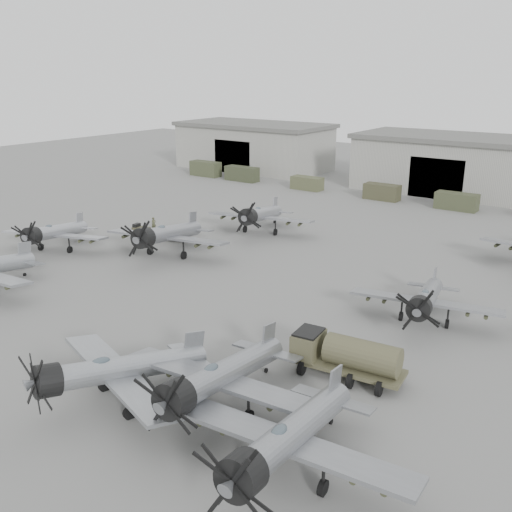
{
  "coord_description": "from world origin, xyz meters",
  "views": [
    {
      "loc": [
        26.99,
        -27.99,
        18.17
      ],
      "look_at": [
        -1.02,
        11.07,
        2.5
      ],
      "focal_mm": 40.0,
      "sensor_mm": 36.0,
      "label": 1
    }
  ],
  "objects_px": {
    "aircraft_near_2": "(285,440)",
    "aircraft_mid_2": "(425,299)",
    "aircraft_extra_398": "(218,377)",
    "fuel_tanker": "(346,354)",
    "aircraft_far_0": "(260,215)",
    "aircraft_mid_0": "(53,233)",
    "aircraft_mid_1": "(165,234)",
    "ground_crew": "(154,224)",
    "tug_trailer": "(152,233)",
    "aircraft_near_1": "(112,371)"
  },
  "relations": [
    {
      "from": "aircraft_mid_0",
      "to": "aircraft_near_1",
      "type": "bearing_deg",
      "value": -50.5
    },
    {
      "from": "aircraft_near_1",
      "to": "aircraft_extra_398",
      "type": "relative_size",
      "value": 0.95
    },
    {
      "from": "aircraft_mid_0",
      "to": "aircraft_extra_398",
      "type": "relative_size",
      "value": 0.92
    },
    {
      "from": "aircraft_mid_0",
      "to": "aircraft_mid_2",
      "type": "bearing_deg",
      "value": -13.1
    },
    {
      "from": "aircraft_extra_398",
      "to": "aircraft_far_0",
      "type": "bearing_deg",
      "value": 117.22
    },
    {
      "from": "aircraft_near_2",
      "to": "aircraft_mid_2",
      "type": "relative_size",
      "value": 1.1
    },
    {
      "from": "aircraft_extra_398",
      "to": "fuel_tanker",
      "type": "xyz_separation_m",
      "value": [
        3.87,
        7.74,
        -0.71
      ]
    },
    {
      "from": "aircraft_mid_1",
      "to": "tug_trailer",
      "type": "xyz_separation_m",
      "value": [
        -6.45,
        4.38,
        -1.87
      ]
    },
    {
      "from": "aircraft_mid_2",
      "to": "aircraft_far_0",
      "type": "bearing_deg",
      "value": 139.99
    },
    {
      "from": "aircraft_near_2",
      "to": "aircraft_mid_0",
      "type": "xyz_separation_m",
      "value": [
        -38.87,
        15.5,
        -0.16
      ]
    },
    {
      "from": "aircraft_mid_0",
      "to": "fuel_tanker",
      "type": "distance_m",
      "value": 37.13
    },
    {
      "from": "aircraft_extra_398",
      "to": "tug_trailer",
      "type": "relative_size",
      "value": 1.77
    },
    {
      "from": "aircraft_extra_398",
      "to": "fuel_tanker",
      "type": "bearing_deg",
      "value": 58.89
    },
    {
      "from": "aircraft_mid_2",
      "to": "fuel_tanker",
      "type": "xyz_separation_m",
      "value": [
        -1.22,
        -10.29,
        -0.49
      ]
    },
    {
      "from": "aircraft_near_2",
      "to": "ground_crew",
      "type": "distance_m",
      "value": 45.78
    },
    {
      "from": "aircraft_mid_2",
      "to": "ground_crew",
      "type": "height_order",
      "value": "aircraft_mid_2"
    },
    {
      "from": "aircraft_near_1",
      "to": "aircraft_far_0",
      "type": "xyz_separation_m",
      "value": [
        -13.94,
        34.01,
        0.13
      ]
    },
    {
      "from": "aircraft_mid_1",
      "to": "fuel_tanker",
      "type": "xyz_separation_m",
      "value": [
        25.97,
        -10.84,
        -0.85
      ]
    },
    {
      "from": "aircraft_near_2",
      "to": "aircraft_mid_0",
      "type": "bearing_deg",
      "value": 153.73
    },
    {
      "from": "aircraft_mid_1",
      "to": "aircraft_mid_2",
      "type": "height_order",
      "value": "aircraft_mid_1"
    },
    {
      "from": "ground_crew",
      "to": "aircraft_mid_2",
      "type": "bearing_deg",
      "value": -76.79
    },
    {
      "from": "tug_trailer",
      "to": "ground_crew",
      "type": "relative_size",
      "value": 4.4
    },
    {
      "from": "tug_trailer",
      "to": "aircraft_near_1",
      "type": "bearing_deg",
      "value": -58.24
    },
    {
      "from": "aircraft_mid_1",
      "to": "tug_trailer",
      "type": "height_order",
      "value": "aircraft_mid_1"
    },
    {
      "from": "aircraft_mid_0",
      "to": "aircraft_mid_1",
      "type": "xyz_separation_m",
      "value": [
        10.78,
        5.57,
        0.29
      ]
    },
    {
      "from": "ground_crew",
      "to": "aircraft_extra_398",
      "type": "bearing_deg",
      "value": -105.01
    },
    {
      "from": "aircraft_extra_398",
      "to": "fuel_tanker",
      "type": "relative_size",
      "value": 1.73
    },
    {
      "from": "aircraft_mid_1",
      "to": "ground_crew",
      "type": "relative_size",
      "value": 8.28
    },
    {
      "from": "aircraft_mid_0",
      "to": "aircraft_mid_1",
      "type": "relative_size",
      "value": 0.86
    },
    {
      "from": "aircraft_mid_2",
      "to": "fuel_tanker",
      "type": "height_order",
      "value": "aircraft_mid_2"
    },
    {
      "from": "aircraft_near_2",
      "to": "aircraft_far_0",
      "type": "xyz_separation_m",
      "value": [
        -25.31,
        33.72,
        0.02
      ]
    },
    {
      "from": "aircraft_near_1",
      "to": "ground_crew",
      "type": "bearing_deg",
      "value": 150.04
    },
    {
      "from": "aircraft_near_2",
      "to": "fuel_tanker",
      "type": "height_order",
      "value": "aircraft_near_2"
    },
    {
      "from": "aircraft_mid_2",
      "to": "aircraft_extra_398",
      "type": "bearing_deg",
      "value": -117.41
    },
    {
      "from": "aircraft_near_1",
      "to": "fuel_tanker",
      "type": "distance_m",
      "value": 14.03
    },
    {
      "from": "aircraft_mid_1",
      "to": "aircraft_mid_2",
      "type": "xyz_separation_m",
      "value": [
        27.19,
        -0.55,
        -0.35
      ]
    },
    {
      "from": "fuel_tanker",
      "to": "aircraft_near_2",
      "type": "bearing_deg",
      "value": -84.52
    },
    {
      "from": "aircraft_far_0",
      "to": "fuel_tanker",
      "type": "distance_m",
      "value": 33.02
    },
    {
      "from": "aircraft_near_1",
      "to": "aircraft_mid_0",
      "type": "distance_m",
      "value": 31.71
    },
    {
      "from": "aircraft_near_1",
      "to": "aircraft_mid_0",
      "type": "xyz_separation_m",
      "value": [
        -27.5,
        15.79,
        -0.05
      ]
    },
    {
      "from": "tug_trailer",
      "to": "ground_crew",
      "type": "bearing_deg",
      "value": 121.16
    },
    {
      "from": "aircraft_mid_0",
      "to": "ground_crew",
      "type": "height_order",
      "value": "aircraft_mid_0"
    },
    {
      "from": "aircraft_mid_0",
      "to": "fuel_tanker",
      "type": "height_order",
      "value": "aircraft_mid_0"
    },
    {
      "from": "aircraft_mid_0",
      "to": "aircraft_far_0",
      "type": "bearing_deg",
      "value": 32.7
    },
    {
      "from": "aircraft_near_2",
      "to": "tug_trailer",
      "type": "xyz_separation_m",
      "value": [
        -34.53,
        25.46,
        -1.74
      ]
    },
    {
      "from": "fuel_tanker",
      "to": "aircraft_mid_2",
      "type": "bearing_deg",
      "value": 77.04
    },
    {
      "from": "aircraft_near_2",
      "to": "tug_trailer",
      "type": "distance_m",
      "value": 42.94
    },
    {
      "from": "aircraft_extra_398",
      "to": "ground_crew",
      "type": "relative_size",
      "value": 7.79
    },
    {
      "from": "aircraft_near_2",
      "to": "aircraft_extra_398",
      "type": "bearing_deg",
      "value": 152.88
    },
    {
      "from": "aircraft_far_0",
      "to": "tug_trailer",
      "type": "bearing_deg",
      "value": -153.32
    }
  ]
}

